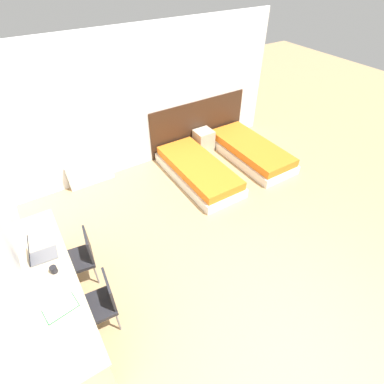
# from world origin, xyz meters

# --- Properties ---
(ground_plane) EXTENTS (20.00, 20.00, 0.00)m
(ground_plane) POSITION_xyz_m (0.00, 0.00, 0.00)
(ground_plane) COLOR tan
(wall_back) EXTENTS (6.19, 0.05, 2.70)m
(wall_back) POSITION_xyz_m (0.00, 4.33, 1.35)
(wall_back) COLOR white
(wall_back) RESTS_ON ground_plane
(headboard_panel) EXTENTS (2.39, 0.03, 1.09)m
(headboard_panel) POSITION_xyz_m (1.39, 4.30, 0.55)
(headboard_panel) COLOR #382316
(headboard_panel) RESTS_ON ground_plane
(bed_near_window) EXTENTS (0.91, 2.04, 0.35)m
(bed_near_window) POSITION_xyz_m (0.70, 3.24, 0.17)
(bed_near_window) COLOR silver
(bed_near_window) RESTS_ON ground_plane
(bed_near_door) EXTENTS (0.91, 2.04, 0.35)m
(bed_near_door) POSITION_xyz_m (2.08, 3.24, 0.17)
(bed_near_door) COLOR silver
(bed_near_door) RESTS_ON ground_plane
(nightstand) EXTENTS (0.39, 0.37, 0.47)m
(nightstand) POSITION_xyz_m (1.39, 4.08, 0.24)
(nightstand) COLOR beige
(nightstand) RESTS_ON ground_plane
(radiator) EXTENTS (0.87, 0.12, 0.52)m
(radiator) POSITION_xyz_m (-1.18, 4.21, 0.26)
(radiator) COLOR silver
(radiator) RESTS_ON ground_plane
(desk) EXTENTS (0.54, 2.47, 0.73)m
(desk) POSITION_xyz_m (-2.33, 1.73, 0.59)
(desk) COLOR #C6B28E
(desk) RESTS_ON ground_plane
(chair_near_laptop) EXTENTS (0.47, 0.47, 0.83)m
(chair_near_laptop) POSITION_xyz_m (-1.93, 2.12, 0.47)
(chair_near_laptop) COLOR #232328
(chair_near_laptop) RESTS_ON ground_plane
(chair_near_notebook) EXTENTS (0.45, 0.45, 0.83)m
(chair_near_notebook) POSITION_xyz_m (-1.93, 1.33, 0.47)
(chair_near_notebook) COLOR #232328
(chair_near_notebook) RESTS_ON ground_plane
(laptop) EXTENTS (0.34, 0.25, 0.33)m
(laptop) POSITION_xyz_m (-2.37, 2.13, 0.80)
(laptop) COLOR slate
(laptop) RESTS_ON desk
(open_notebook) EXTENTS (0.37, 0.26, 0.02)m
(open_notebook) POSITION_xyz_m (-2.32, 1.31, 0.74)
(open_notebook) COLOR #236B3D
(open_notebook) RESTS_ON desk
(mug) EXTENTS (0.08, 0.08, 0.09)m
(mug) POSITION_xyz_m (-2.27, 1.82, 0.78)
(mug) COLOR black
(mug) RESTS_ON desk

